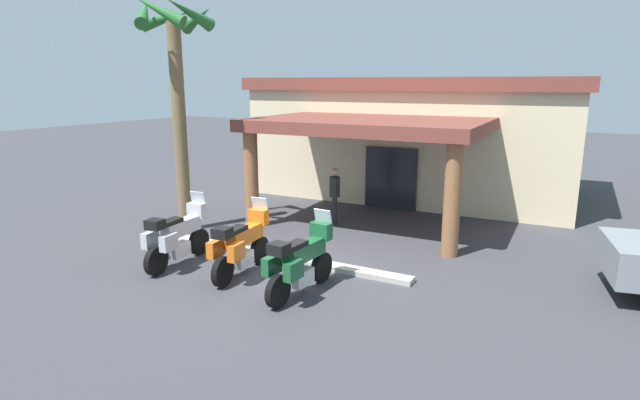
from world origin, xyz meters
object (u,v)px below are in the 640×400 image
motorcycle_green (300,262)px  pedestrian (335,192)px  palm_tree_roadside (176,70)px  motorcycle_silver (177,236)px  motel_building (418,135)px  motorcycle_orange (241,245)px

motorcycle_green → pedestrian: size_ratio=1.29×
palm_tree_roadside → motorcycle_silver: bearing=-50.2°
palm_tree_roadside → pedestrian: bearing=37.2°
motel_building → pedestrian: size_ratio=6.97×
pedestrian → motorcycle_orange: bearing=-119.5°
motorcycle_green → palm_tree_roadside: (-5.31, 2.39, 3.84)m
motel_building → palm_tree_roadside: size_ratio=1.82×
motorcycle_silver → motorcycle_green: bearing=-96.5°
motorcycle_silver → motorcycle_orange: size_ratio=1.00×
motel_building → motorcycle_orange: 10.55m
motorcycle_green → palm_tree_roadside: bearing=70.1°
motorcycle_silver → pedestrian: pedestrian is taller
motorcycle_orange → pedestrian: size_ratio=1.29×
pedestrian → palm_tree_roadside: palm_tree_roadside is taller
motorcycle_silver → palm_tree_roadside: size_ratio=0.34×
motorcycle_orange → pedestrian: bearing=-4.1°
motorcycle_green → pedestrian: bearing=23.6°
motel_building → motorcycle_green: size_ratio=5.40×
motel_building → palm_tree_roadside: bearing=-118.5°
motorcycle_silver → palm_tree_roadside: bearing=35.4°
motel_building → motorcycle_orange: motel_building is taller
motorcycle_orange → motorcycle_green: (1.71, -0.31, 0.00)m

